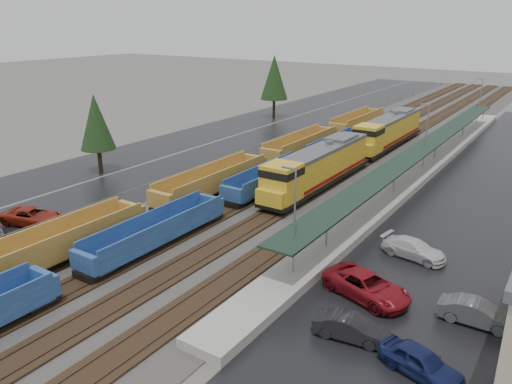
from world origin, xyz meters
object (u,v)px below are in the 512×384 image
(locomotive_lead, at_px, (317,167))
(parked_car_east_a, at_px, (351,328))
(well_string_blue, at_px, (157,233))
(parked_car_west_c, at_px, (33,217))
(parked_car_east_b, at_px, (367,286))
(parked_car_east_d, at_px, (421,362))
(parked_car_east_e, at_px, (478,313))
(locomotive_trail, at_px, (388,131))
(well_string_yellow, at_px, (213,183))
(parked_car_east_c, at_px, (414,249))

(locomotive_lead, bearing_deg, parked_car_east_a, -58.52)
(well_string_blue, relative_size, parked_car_west_c, 14.94)
(parked_car_east_b, relative_size, parked_car_east_d, 1.36)
(parked_car_west_c, relative_size, parked_car_east_b, 0.92)
(parked_car_east_d, relative_size, parked_car_east_e, 0.98)
(parked_car_east_b, height_order, parked_car_east_e, parked_car_east_b)
(locomotive_trail, distance_m, parked_car_east_d, 47.17)
(parked_car_east_d, bearing_deg, parked_car_east_e, 3.32)
(well_string_yellow, distance_m, parked_car_east_a, 26.07)
(well_string_yellow, xyz_separation_m, parked_car_west_c, (-8.05, -14.88, -0.49))
(well_string_blue, bearing_deg, parked_car_west_c, -167.10)
(locomotive_lead, distance_m, locomotive_trail, 21.00)
(parked_car_east_b, distance_m, parked_car_east_d, 7.46)
(well_string_yellow, bearing_deg, parked_car_east_e, -19.37)
(well_string_blue, xyz_separation_m, parked_car_east_c, (17.24, 9.17, -0.44))
(well_string_yellow, height_order, parked_car_east_e, well_string_yellow)
(well_string_yellow, bearing_deg, parked_car_west_c, -118.42)
(parked_car_west_c, relative_size, parked_car_east_a, 1.28)
(parked_car_west_c, xyz_separation_m, parked_car_east_b, (28.51, 4.66, 0.07))
(locomotive_lead, height_order, parked_car_east_a, locomotive_lead)
(locomotive_lead, distance_m, parked_car_east_c, 16.69)
(well_string_blue, xyz_separation_m, parked_car_east_b, (16.45, 1.90, -0.32))
(well_string_yellow, height_order, parked_car_east_c, well_string_yellow)
(parked_car_east_a, height_order, parked_car_east_d, parked_car_east_d)
(locomotive_lead, relative_size, parked_car_east_a, 4.75)
(parked_car_east_a, xyz_separation_m, parked_car_east_c, (-0.18, 11.90, 0.00))
(locomotive_lead, xyz_separation_m, well_string_yellow, (-8.00, -7.07, -1.18))
(parked_car_east_c, bearing_deg, parked_car_east_b, -177.69)
(parked_car_west_c, bearing_deg, parked_car_east_b, -98.50)
(locomotive_lead, bearing_deg, parked_car_east_c, -37.10)
(well_string_yellow, xyz_separation_m, parked_car_east_b, (20.45, -10.22, -0.42))
(parked_car_west_c, height_order, parked_car_east_b, parked_car_east_b)
(parked_car_east_d, bearing_deg, well_string_blue, 96.91)
(well_string_yellow, relative_size, well_string_blue, 1.12)
(locomotive_trail, height_order, parked_car_east_d, locomotive_trail)
(locomotive_lead, xyz_separation_m, well_string_blue, (-4.00, -19.19, -1.28))
(parked_car_east_a, xyz_separation_m, parked_car_east_d, (4.08, -0.85, 0.04))
(parked_car_west_c, distance_m, parked_car_east_c, 31.63)
(parked_car_west_c, bearing_deg, parked_car_east_e, -99.01)
(locomotive_trail, bearing_deg, parked_car_west_c, -110.49)
(locomotive_trail, distance_m, parked_car_east_e, 42.09)
(parked_car_west_c, distance_m, parked_car_east_b, 28.89)
(locomotive_lead, height_order, well_string_blue, locomotive_lead)
(well_string_yellow, bearing_deg, parked_car_east_a, -34.73)
(parked_car_east_a, relative_size, parked_car_east_c, 0.87)
(locomotive_lead, xyz_separation_m, parked_car_east_a, (13.42, -21.92, -1.72))
(locomotive_lead, height_order, locomotive_trail, same)
(locomotive_trail, xyz_separation_m, parked_car_east_d, (17.50, -43.77, -1.69))
(well_string_blue, relative_size, parked_car_east_c, 16.69)
(locomotive_trail, bearing_deg, well_string_yellow, -105.91)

